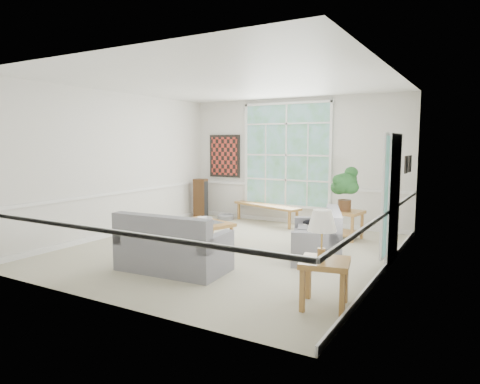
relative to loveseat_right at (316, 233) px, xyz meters
name	(u,v)px	position (x,y,z in m)	size (l,w,h in m)	color
floor	(230,250)	(-1.53, -0.32, -0.41)	(5.50, 6.00, 0.01)	#AEA88E
ceiling	(229,82)	(-1.53, -0.32, 2.59)	(5.50, 6.00, 0.02)	white
wall_back	(295,161)	(-1.53, 2.68, 1.09)	(5.50, 0.02, 3.00)	silver
wall_front	(98,181)	(-1.53, -3.32, 1.09)	(5.50, 0.02, 3.00)	silver
wall_left	(118,164)	(-4.28, -0.32, 1.09)	(0.02, 6.00, 3.00)	silver
wall_right	(389,173)	(1.22, -0.32, 1.09)	(0.02, 6.00, 3.00)	silver
window_back	(286,155)	(-1.73, 2.64, 1.24)	(2.30, 0.08, 2.40)	white
entry_door	(393,199)	(1.18, 0.28, 0.64)	(0.08, 0.90, 2.10)	white
door_sidelight	(385,197)	(1.18, -0.35, 0.74)	(0.08, 0.26, 1.90)	white
wall_art	(224,156)	(-3.48, 2.63, 1.19)	(0.90, 0.06, 1.10)	maroon
wall_frame_near	(406,165)	(1.18, 1.43, 1.14)	(0.04, 0.26, 0.32)	black
wall_frame_far	(409,164)	(1.18, 1.83, 1.14)	(0.04, 0.26, 0.32)	black
loveseat_right	(316,233)	(0.00, 0.00, 0.00)	(0.78, 1.51, 0.82)	slate
loveseat_front	(174,241)	(-1.63, -1.81, 0.04)	(1.65, 0.86, 0.89)	slate
coffee_table	(205,232)	(-2.22, -0.10, -0.19)	(1.15, 0.62, 0.43)	#A27137
pewter_bowl	(205,218)	(-2.28, -0.02, 0.06)	(0.33, 0.33, 0.08)	#9B9BA0
window_bench	(266,214)	(-2.10, 2.33, -0.18)	(1.94, 0.38, 0.45)	#A27137
end_table	(346,225)	(0.07, 1.60, -0.12)	(0.58, 0.58, 0.58)	#A27137
houseplant	(345,189)	(0.03, 1.54, 0.63)	(0.53, 0.53, 0.91)	#215222
side_table	(325,284)	(0.87, -2.10, -0.12)	(0.56, 0.56, 0.58)	#A27137
table_lamp	(322,235)	(0.82, -2.10, 0.46)	(0.34, 0.34, 0.59)	white
pet_bed	(226,217)	(-3.23, 2.29, -0.34)	(0.44, 0.44, 0.13)	slate
floor_speaker	(201,198)	(-3.93, 2.18, 0.10)	(0.32, 0.25, 1.02)	#3F2512
cat	(311,223)	(-0.27, 0.47, 0.08)	(0.31, 0.22, 0.15)	black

